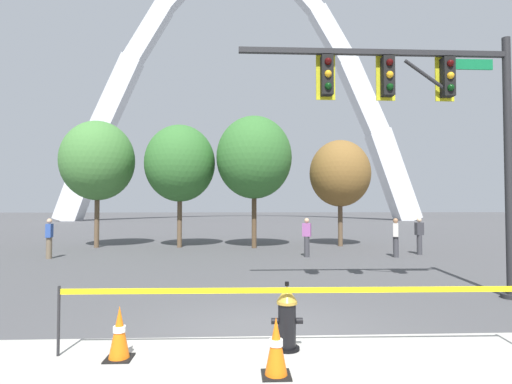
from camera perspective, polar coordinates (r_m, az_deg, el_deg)
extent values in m
plane|color=#474749|center=(7.04, 1.24, -19.30)|extent=(240.00, 240.00, 0.00)
cylinder|color=black|center=(6.29, 4.42, -21.20)|extent=(0.36, 0.36, 0.05)
cylinder|color=black|center=(6.19, 4.41, -18.27)|extent=(0.26, 0.26, 0.62)
cylinder|color=#A8842D|center=(6.11, 4.40, -15.30)|extent=(0.30, 0.30, 0.04)
cone|color=#A8842D|center=(6.08, 4.40, -14.11)|extent=(0.30, 0.30, 0.22)
cylinder|color=black|center=(6.05, 4.39, -12.81)|extent=(0.06, 0.06, 0.06)
cylinder|color=black|center=(6.16, 2.66, -17.77)|extent=(0.10, 0.09, 0.09)
cylinder|color=black|center=(6.20, 6.14, -17.65)|extent=(0.10, 0.09, 0.09)
cylinder|color=black|center=(6.39, 4.18, -18.04)|extent=(0.13, 0.14, 0.13)
cylinder|color=black|center=(6.47, 4.09, -17.85)|extent=(0.15, 0.03, 0.15)
cylinder|color=#232326|center=(6.52, -26.14, -16.08)|extent=(0.04, 0.04, 0.98)
cube|color=yellow|center=(5.93, 5.54, -13.66)|extent=(6.63, 0.11, 0.08)
cube|color=black|center=(6.23, -18.80, -21.41)|extent=(0.36, 0.36, 0.03)
cone|color=orange|center=(6.12, -18.76, -18.19)|extent=(0.28, 0.28, 0.70)
cylinder|color=white|center=(6.11, -18.75, -17.87)|extent=(0.17, 0.17, 0.08)
cube|color=black|center=(5.44, 2.86, -24.48)|extent=(0.36, 0.36, 0.03)
cone|color=orange|center=(5.31, 2.85, -20.84)|extent=(0.28, 0.28, 0.70)
cylinder|color=white|center=(5.30, 2.85, -20.49)|extent=(0.17, 0.17, 0.08)
cylinder|color=#232326|center=(10.93, 32.13, 3.07)|extent=(0.18, 0.18, 6.00)
cylinder|color=#232326|center=(11.08, 32.41, -12.31)|extent=(0.44, 0.44, 0.10)
cube|color=#232326|center=(10.10, 16.41, 18.41)|extent=(6.20, 0.12, 0.12)
cylinder|color=#232326|center=(10.37, 23.15, 14.72)|extent=(1.11, 0.08, 0.81)
cube|color=black|center=(10.58, 25.47, 14.43)|extent=(0.26, 0.24, 0.90)
cube|color=gold|center=(10.69, 25.10, 14.24)|extent=(0.44, 0.03, 1.04)
sphere|color=#360606|center=(10.55, 25.79, 16.07)|extent=(0.16, 0.16, 0.16)
sphere|color=orange|center=(10.47, 25.81, 14.61)|extent=(0.16, 0.16, 0.16)
sphere|color=black|center=(10.39, 25.84, 13.13)|extent=(0.16, 0.16, 0.16)
cube|color=black|center=(10.02, 18.12, 15.27)|extent=(0.26, 0.24, 0.90)
cube|color=gold|center=(10.14, 17.83, 15.05)|extent=(0.44, 0.03, 1.04)
sphere|color=#360606|center=(9.99, 18.38, 17.01)|extent=(0.16, 0.16, 0.16)
sphere|color=orange|center=(9.90, 18.40, 15.48)|extent=(0.16, 0.16, 0.16)
sphere|color=black|center=(9.82, 18.41, 13.92)|extent=(0.16, 0.16, 0.16)
cube|color=black|center=(9.63, 9.99, 15.91)|extent=(0.26, 0.24, 0.90)
cube|color=gold|center=(9.76, 9.80, 15.67)|extent=(0.44, 0.03, 1.04)
sphere|color=#360606|center=(9.60, 10.16, 17.74)|extent=(0.16, 0.16, 0.16)
sphere|color=orange|center=(9.51, 10.17, 16.15)|extent=(0.16, 0.16, 0.16)
sphere|color=black|center=(9.43, 10.18, 14.53)|extent=(0.16, 0.16, 0.16)
cube|color=#0F6638|center=(10.93, 28.38, 15.58)|extent=(0.90, 0.04, 0.24)
cube|color=silver|center=(61.03, -23.17, 2.17)|extent=(7.29, 3.05, 13.73)
cube|color=silver|center=(61.49, -19.10, 12.84)|extent=(6.92, 2.72, 11.28)
cube|color=silver|center=(63.29, -14.94, 20.83)|extent=(6.51, 2.40, 8.87)
cube|color=silver|center=(63.47, 10.68, 20.73)|extent=(6.51, 2.40, 8.87)
cube|color=silver|center=(61.75, 14.80, 12.74)|extent=(6.92, 2.72, 11.28)
cube|color=silver|center=(61.35, 18.80, 2.09)|extent=(7.29, 3.05, 13.73)
cylinder|color=brown|center=(21.86, -21.58, -3.73)|extent=(0.24, 0.24, 2.74)
ellipsoid|color=#427A38|center=(21.97, -21.48, 4.15)|extent=(3.65, 3.65, 4.02)
cylinder|color=brown|center=(20.77, -10.75, -4.04)|extent=(0.24, 0.24, 2.66)
ellipsoid|color=#336B2D|center=(20.87, -10.70, 4.01)|extent=(3.55, 3.55, 3.90)
cylinder|color=brown|center=(20.10, -0.27, -3.91)|extent=(0.24, 0.24, 2.83)
ellipsoid|color=#336B2D|center=(20.24, -0.27, 4.92)|extent=(3.77, 3.77, 4.14)
cylinder|color=brown|center=(21.49, 11.84, -4.35)|extent=(0.24, 0.24, 2.37)
ellipsoid|color=brown|center=(21.53, 11.79, 2.60)|extent=(3.16, 3.16, 3.48)
cylinder|color=brown|center=(18.13, -27.22, -7.06)|extent=(0.22, 0.22, 0.84)
cube|color=#2D4C99|center=(18.08, -27.19, -4.88)|extent=(0.24, 0.36, 0.54)
sphere|color=tan|center=(18.06, -27.17, -3.67)|extent=(0.20, 0.20, 0.20)
cylinder|color=#38383D|center=(17.52, 19.17, -7.35)|extent=(0.22, 0.22, 0.84)
cube|color=beige|center=(17.47, 19.14, -5.09)|extent=(0.31, 0.39, 0.54)
sphere|color=#936B4C|center=(17.45, 19.13, -3.85)|extent=(0.20, 0.20, 0.20)
cylinder|color=#38383D|center=(18.82, 22.11, -6.93)|extent=(0.22, 0.22, 0.84)
cube|color=#333338|center=(18.77, 22.08, -4.83)|extent=(0.38, 0.27, 0.54)
sphere|color=beige|center=(18.76, 22.07, -3.67)|extent=(0.20, 0.20, 0.20)
cylinder|color=#38383D|center=(16.79, 7.20, -7.68)|extent=(0.22, 0.22, 0.84)
cube|color=#995193|center=(16.74, 7.19, -5.33)|extent=(0.39, 0.31, 0.54)
sphere|color=tan|center=(16.72, 7.18, -4.03)|extent=(0.20, 0.20, 0.20)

